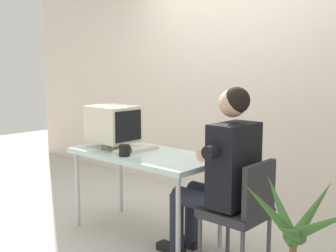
# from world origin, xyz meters

# --- Properties ---
(ground_plane) EXTENTS (12.00, 12.00, 0.00)m
(ground_plane) POSITION_xyz_m (0.00, 0.00, 0.00)
(ground_plane) COLOR #B2ADA3
(wall_back) EXTENTS (8.00, 0.10, 3.00)m
(wall_back) POSITION_xyz_m (0.30, 1.40, 1.50)
(wall_back) COLOR beige
(wall_back) RESTS_ON ground_plane
(desk) EXTENTS (1.32, 0.64, 0.73)m
(desk) POSITION_xyz_m (0.00, 0.00, 0.67)
(desk) COLOR #B7B7BC
(desk) RESTS_ON ground_plane
(crt_monitor) EXTENTS (0.41, 0.34, 0.37)m
(crt_monitor) POSITION_xyz_m (-0.37, -0.02, 0.94)
(crt_monitor) COLOR beige
(crt_monitor) RESTS_ON desk
(keyboard) EXTENTS (0.15, 0.41, 0.03)m
(keyboard) POSITION_xyz_m (-0.09, -0.01, 0.74)
(keyboard) COLOR beige
(keyboard) RESTS_ON desk
(office_chair) EXTENTS (0.41, 0.41, 0.81)m
(office_chair) POSITION_xyz_m (0.97, -0.01, 0.47)
(office_chair) COLOR #4C4C51
(office_chair) RESTS_ON ground_plane
(person_seated) EXTENTS (0.74, 0.58, 1.31)m
(person_seated) POSITION_xyz_m (0.78, -0.01, 0.70)
(person_seated) COLOR black
(person_seated) RESTS_ON ground_plane
(desk_mug) EXTENTS (0.09, 0.10, 0.09)m
(desk_mug) POSITION_xyz_m (-0.02, -0.20, 0.77)
(desk_mug) COLOR black
(desk_mug) RESTS_ON desk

